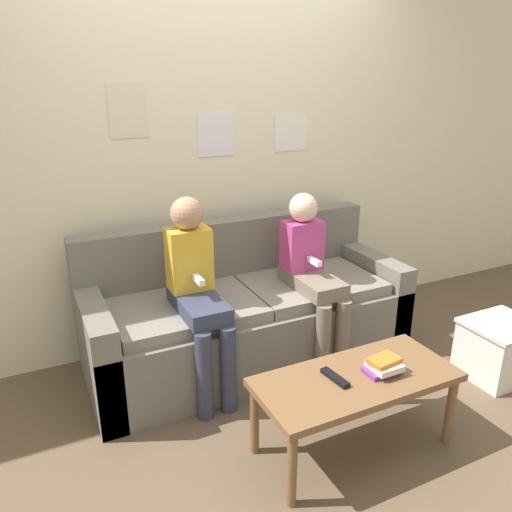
{
  "coord_description": "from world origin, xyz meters",
  "views": [
    {
      "loc": [
        -1.21,
        -2.12,
        1.75
      ],
      "look_at": [
        0.0,
        0.36,
        0.76
      ],
      "focal_mm": 35.0,
      "sensor_mm": 36.0,
      "label": 1
    }
  ],
  "objects_px": {
    "person_left": "(197,287)",
    "person_right": "(312,271)",
    "storage_box": "(499,349)",
    "tv_remote": "(335,378)",
    "couch": "(247,317)",
    "coffee_table": "(356,385)"
  },
  "relations": [
    {
      "from": "person_left",
      "to": "person_right",
      "type": "height_order",
      "value": "person_left"
    },
    {
      "from": "person_left",
      "to": "storage_box",
      "type": "relative_size",
      "value": 2.69
    },
    {
      "from": "tv_remote",
      "to": "storage_box",
      "type": "distance_m",
      "value": 1.33
    },
    {
      "from": "couch",
      "to": "person_left",
      "type": "height_order",
      "value": "person_left"
    },
    {
      "from": "coffee_table",
      "to": "person_right",
      "type": "bearing_deg",
      "value": 73.36
    },
    {
      "from": "couch",
      "to": "person_left",
      "type": "distance_m",
      "value": 0.55
    },
    {
      "from": "coffee_table",
      "to": "tv_remote",
      "type": "height_order",
      "value": "tv_remote"
    },
    {
      "from": "coffee_table",
      "to": "person_left",
      "type": "height_order",
      "value": "person_left"
    },
    {
      "from": "person_left",
      "to": "storage_box",
      "type": "bearing_deg",
      "value": -21.52
    },
    {
      "from": "person_right",
      "to": "couch",
      "type": "bearing_deg",
      "value": 151.87
    },
    {
      "from": "couch",
      "to": "storage_box",
      "type": "xyz_separation_m",
      "value": [
        1.31,
        -0.85,
        -0.12
      ]
    },
    {
      "from": "person_left",
      "to": "storage_box",
      "type": "height_order",
      "value": "person_left"
    },
    {
      "from": "couch",
      "to": "storage_box",
      "type": "relative_size",
      "value": 4.74
    },
    {
      "from": "person_right",
      "to": "tv_remote",
      "type": "bearing_deg",
      "value": -114.14
    },
    {
      "from": "person_left",
      "to": "person_right",
      "type": "distance_m",
      "value": 0.75
    },
    {
      "from": "coffee_table",
      "to": "person_left",
      "type": "relative_size",
      "value": 0.86
    },
    {
      "from": "storage_box",
      "to": "person_left",
      "type": "bearing_deg",
      "value": 158.48
    },
    {
      "from": "tv_remote",
      "to": "storage_box",
      "type": "xyz_separation_m",
      "value": [
        1.31,
        0.12,
        -0.24
      ]
    },
    {
      "from": "couch",
      "to": "tv_remote",
      "type": "xyz_separation_m",
      "value": [
        0.01,
        -0.97,
        0.12
      ]
    },
    {
      "from": "person_right",
      "to": "tv_remote",
      "type": "distance_m",
      "value": 0.88
    },
    {
      "from": "person_left",
      "to": "storage_box",
      "type": "xyz_separation_m",
      "value": [
        1.7,
        -0.67,
        -0.47
      ]
    },
    {
      "from": "person_right",
      "to": "storage_box",
      "type": "xyz_separation_m",
      "value": [
        0.96,
        -0.66,
        -0.45
      ]
    }
  ]
}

